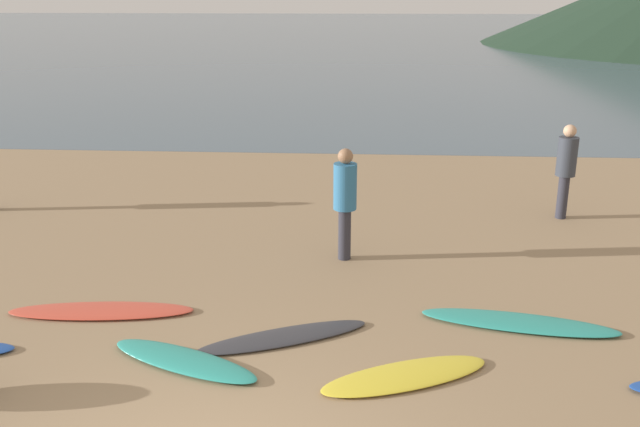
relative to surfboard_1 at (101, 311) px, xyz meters
name	(u,v)px	position (x,y,z in m)	size (l,w,h in m)	color
ground_plane	(300,193)	(2.14, 6.27, -0.14)	(120.00, 120.00, 0.20)	#997C5B
ocean_water	(351,33)	(2.14, 59.61, -0.04)	(140.00, 100.00, 0.01)	#475B6B
surfboard_1	(101,311)	(0.00, 0.00, 0.00)	(2.49, 0.56, 0.07)	#D84C38
surfboard_2	(184,360)	(1.45, -1.25, 0.01)	(2.00, 0.52, 0.10)	teal
surfboard_3	(284,337)	(2.54, -0.57, 0.00)	(2.23, 0.48, 0.06)	#333338
surfboard_4	(406,376)	(4.02, -1.40, 0.00)	(2.03, 0.60, 0.07)	yellow
surfboard_5	(519,322)	(5.56, -0.01, 0.01)	(2.52, 0.57, 0.09)	teal
person_1	(345,195)	(3.22, 2.19, 1.04)	(0.37, 0.37, 1.82)	#2D2D38
person_2	(566,164)	(7.27, 4.54, 1.03)	(0.36, 0.36, 1.80)	#2D2D38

